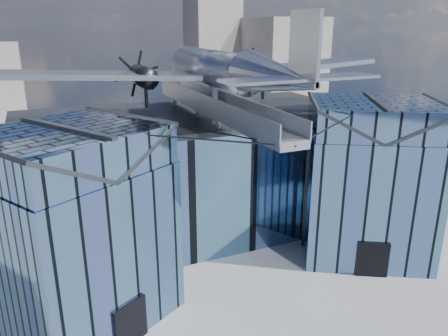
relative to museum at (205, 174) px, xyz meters
name	(u,v)px	position (x,y,z in m)	size (l,w,h in m)	color
ground_plane	(235,270)	(0.00, -5.82, -5.54)	(120.00, 120.00, 0.00)	gray
museum	(205,174)	(0.00, 0.00, 0.00)	(32.88, 24.50, 17.60)	#4D709E
bg_towers	(116,67)	(1.45, 44.67, 4.47)	(77.00, 24.50, 26.00)	gray
tree_side_e	(403,166)	(21.05, -0.22, -2.07)	(4.33, 4.33, 5.12)	#2F2112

